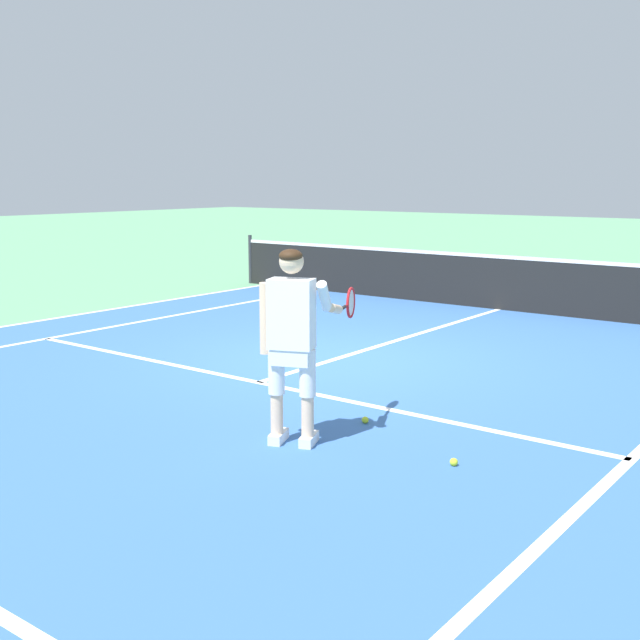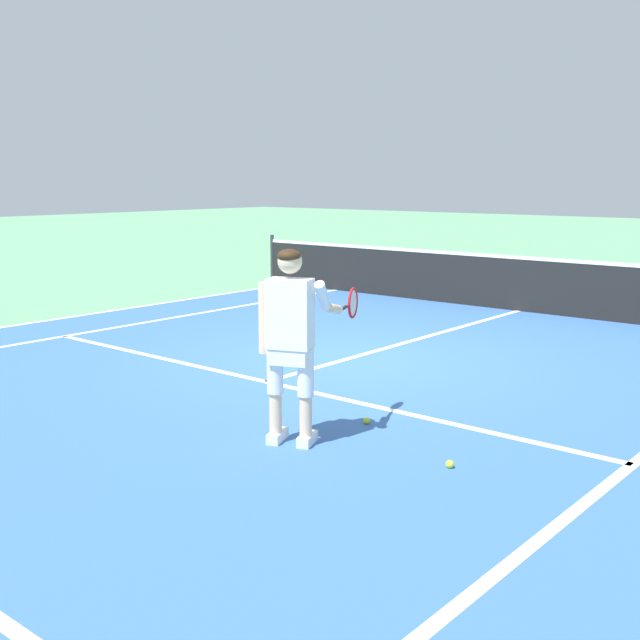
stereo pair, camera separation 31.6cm
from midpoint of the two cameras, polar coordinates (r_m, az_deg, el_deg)
ground_plane at (r=10.11m, az=0.22°, el=-2.88°), size 80.00×80.00×0.00m
court_inner_surface at (r=9.72m, az=-1.61°, el=-3.41°), size 10.98×11.27×0.00m
line_service at (r=9.01m, az=-5.48°, el=-4.54°), size 8.23×0.10×0.01m
line_centre_service at (r=11.50m, az=5.40°, el=-1.30°), size 0.10×6.40×0.01m
line_singles_left at (r=12.66m, az=-16.27°, el=-0.61°), size 0.10×10.87×0.01m
line_doubles_left at (r=13.77m, az=-19.69°, el=0.05°), size 0.10×10.87×0.01m
tennis_net at (r=14.20m, az=12.29°, el=2.73°), size 11.96×0.08×1.07m
tennis_player at (r=6.72m, az=-3.29°, el=-0.96°), size 0.57×1.23×1.71m
tennis_ball_near_feet at (r=7.52m, az=2.09°, el=-7.27°), size 0.07×0.07×0.07m
tennis_ball_by_baseline at (r=6.51m, az=8.30°, el=-10.18°), size 0.07×0.07×0.07m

